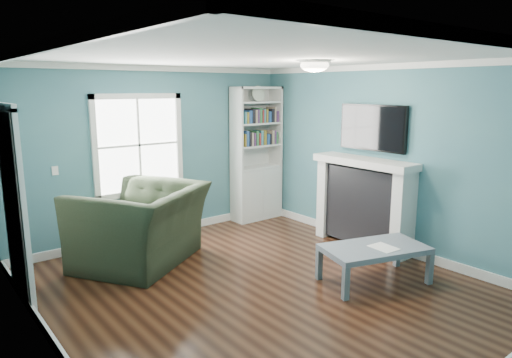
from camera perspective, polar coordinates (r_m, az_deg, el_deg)
floor at (r=5.44m, az=0.61°, el=-13.44°), size 5.00×5.00×0.00m
room_walls at (r=4.99m, az=0.65°, el=3.30°), size 5.00×5.00×5.00m
trim at (r=5.05m, az=0.64°, el=-0.58°), size 4.50×5.00×2.60m
window at (r=6.96m, az=-14.41°, el=4.14°), size 1.40×0.06×1.50m
bookshelf at (r=7.96m, az=0.04°, el=1.52°), size 0.90×0.35×2.31m
fireplace at (r=6.78m, az=13.30°, el=-3.01°), size 0.44×1.58×1.30m
tv at (r=6.70m, az=14.36°, el=6.24°), size 0.06×1.10×0.65m
door at (r=5.44m, az=-28.06°, el=-2.83°), size 0.12×0.98×2.17m
ceiling_fixture at (r=5.63m, az=7.34°, el=14.00°), size 0.38×0.38×0.15m
light_switch at (r=6.60m, az=-23.82°, el=0.96°), size 0.08×0.01×0.12m
recliner at (r=6.14m, az=-14.20°, el=-4.10°), size 1.86×1.70×1.36m
coffee_table at (r=5.64m, az=14.59°, el=-8.68°), size 1.35×0.99×0.44m
paper_sheet at (r=5.60m, az=15.66°, el=-8.24°), size 0.27×0.33×0.00m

